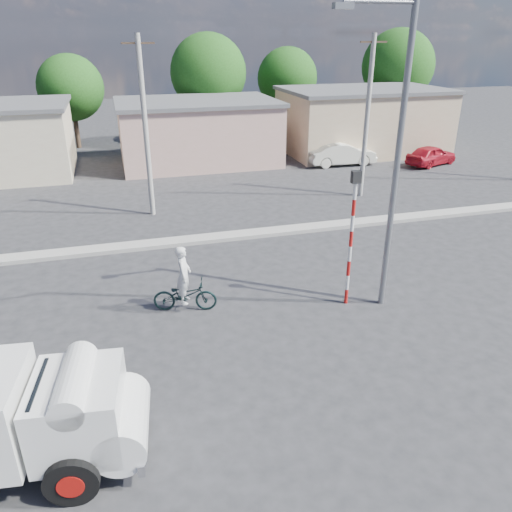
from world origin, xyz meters
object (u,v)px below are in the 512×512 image
object	(u,v)px
bicycle	(185,295)
cyclist	(184,283)
car_red	(431,155)
streetlight	(393,150)
traffic_pole	(352,228)
car_cream	(341,154)

from	to	relation	value
bicycle	cyclist	bearing A→B (deg)	0.00
car_red	streetlight	size ratio (longest dim) A/B	0.42
traffic_pole	streetlight	size ratio (longest dim) A/B	0.48
bicycle	cyclist	distance (m)	0.41
bicycle	car_cream	bearing A→B (deg)	-23.85
traffic_pole	car_red	bearing A→B (deg)	49.05
bicycle	streetlight	size ratio (longest dim) A/B	0.22
car_red	car_cream	bearing A→B (deg)	54.15
car_cream	streetlight	xyz separation A→B (m)	(-6.71, -17.31, 4.22)
streetlight	bicycle	bearing A→B (deg)	167.83
bicycle	car_red	xyz separation A→B (m)	(18.39, 14.38, 0.13)
traffic_pole	bicycle	bearing A→B (deg)	168.89
bicycle	car_cream	world-z (taller)	car_cream
car_cream	streetlight	world-z (taller)	streetlight
bicycle	traffic_pole	world-z (taller)	traffic_pole
car_red	traffic_pole	xyz separation A→B (m)	(-13.34, -15.37, 1.94)
bicycle	car_red	size ratio (longest dim) A/B	0.52
streetlight	car_red	bearing A→B (deg)	51.65
cyclist	car_cream	world-z (taller)	cyclist
car_red	traffic_pole	distance (m)	20.44
traffic_pole	car_cream	bearing A→B (deg)	65.79
car_cream	streetlight	distance (m)	19.04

